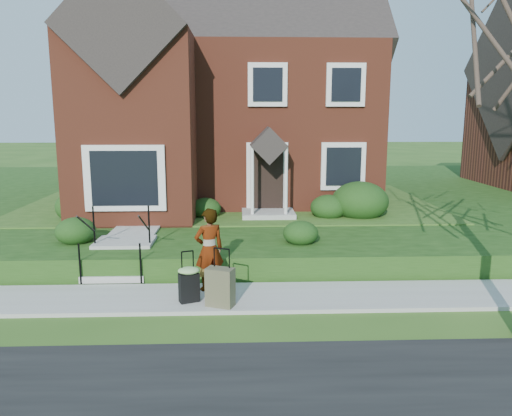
{
  "coord_description": "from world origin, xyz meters",
  "views": [
    {
      "loc": [
        0.26,
        -9.63,
        3.69
      ],
      "look_at": [
        0.7,
        2.0,
        1.52
      ],
      "focal_mm": 35.0,
      "sensor_mm": 36.0,
      "label": 1
    }
  ],
  "objects_px": {
    "woman": "(209,249)",
    "front_steps": "(121,254)",
    "suitcase_olive": "(220,287)",
    "suitcase_black": "(189,282)"
  },
  "relations": [
    {
      "from": "suitcase_olive",
      "to": "front_steps",
      "type": "bearing_deg",
      "value": 157.47
    },
    {
      "from": "woman",
      "to": "suitcase_olive",
      "type": "distance_m",
      "value": 1.08
    },
    {
      "from": "woman",
      "to": "suitcase_olive",
      "type": "xyz_separation_m",
      "value": [
        0.25,
        -0.93,
        -0.49
      ]
    },
    {
      "from": "front_steps",
      "to": "suitcase_black",
      "type": "xyz_separation_m",
      "value": [
        1.8,
        -2.13,
        0.0
      ]
    },
    {
      "from": "front_steps",
      "to": "suitcase_black",
      "type": "relative_size",
      "value": 1.98
    },
    {
      "from": "front_steps",
      "to": "woman",
      "type": "bearing_deg",
      "value": -33.76
    },
    {
      "from": "woman",
      "to": "front_steps",
      "type": "bearing_deg",
      "value": -58.11
    },
    {
      "from": "suitcase_black",
      "to": "front_steps",
      "type": "bearing_deg",
      "value": 108.32
    },
    {
      "from": "front_steps",
      "to": "suitcase_olive",
      "type": "xyz_separation_m",
      "value": [
        2.42,
        -2.38,
        -0.02
      ]
    },
    {
      "from": "suitcase_black",
      "to": "suitcase_olive",
      "type": "height_order",
      "value": "suitcase_olive"
    }
  ]
}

